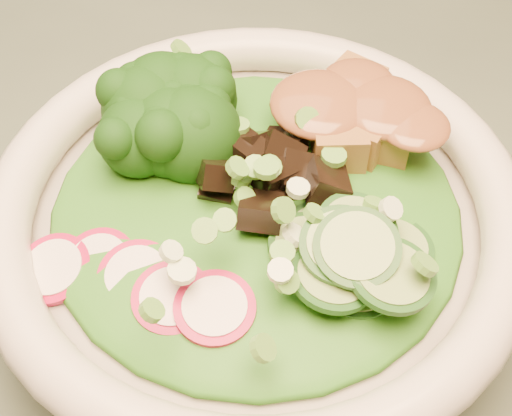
# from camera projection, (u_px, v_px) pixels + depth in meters

# --- Properties ---
(dining_table) EXTENTS (1.20, 0.80, 0.75)m
(dining_table) POSITION_uv_depth(u_px,v_px,m) (61.00, 265.00, 0.60)
(dining_table) COLOR black
(dining_table) RESTS_ON ground
(salad_bowl) EXTENTS (0.31, 0.31, 0.08)m
(salad_bowl) POSITION_uv_depth(u_px,v_px,m) (256.00, 231.00, 0.42)
(salad_bowl) COLOR beige
(salad_bowl) RESTS_ON dining_table
(lettuce_bed) EXTENTS (0.23, 0.23, 0.03)m
(lettuce_bed) POSITION_uv_depth(u_px,v_px,m) (256.00, 207.00, 0.40)
(lettuce_bed) COLOR #226014
(lettuce_bed) RESTS_ON salad_bowl
(broccoli_florets) EXTENTS (0.09, 0.08, 0.05)m
(broccoli_florets) POSITION_uv_depth(u_px,v_px,m) (168.00, 122.00, 0.42)
(broccoli_florets) COLOR black
(broccoli_florets) RESTS_ON salad_bowl
(radish_slices) EXTENTS (0.13, 0.05, 0.02)m
(radish_slices) POSITION_uv_depth(u_px,v_px,m) (154.00, 284.00, 0.36)
(radish_slices) COLOR #AB0D3B
(radish_slices) RESTS_ON salad_bowl
(cucumber_slices) EXTENTS (0.08, 0.08, 0.04)m
(cucumber_slices) POSITION_uv_depth(u_px,v_px,m) (358.00, 272.00, 0.36)
(cucumber_slices) COLOR #94BD69
(cucumber_slices) RESTS_ON salad_bowl
(mushroom_heap) EXTENTS (0.08, 0.08, 0.05)m
(mushroom_heap) POSITION_uv_depth(u_px,v_px,m) (274.00, 174.00, 0.40)
(mushroom_heap) COLOR black
(mushroom_heap) RESTS_ON salad_bowl
(tofu_cubes) EXTENTS (0.10, 0.07, 0.04)m
(tofu_cubes) POSITION_uv_depth(u_px,v_px,m) (345.00, 127.00, 0.42)
(tofu_cubes) COLOR #976132
(tofu_cubes) RESTS_ON salad_bowl
(peanut_sauce) EXTENTS (0.08, 0.06, 0.02)m
(peanut_sauce) POSITION_uv_depth(u_px,v_px,m) (348.00, 109.00, 0.41)
(peanut_sauce) COLOR brown
(peanut_sauce) RESTS_ON tofu_cubes
(scallion_garnish) EXTENTS (0.22, 0.22, 0.03)m
(scallion_garnish) POSITION_uv_depth(u_px,v_px,m) (256.00, 173.00, 0.38)
(scallion_garnish) COLOR #599A36
(scallion_garnish) RESTS_ON salad_bowl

